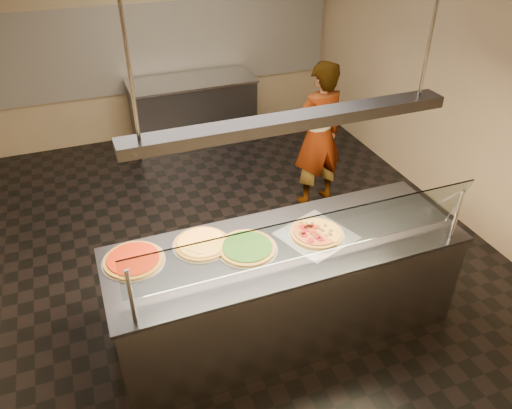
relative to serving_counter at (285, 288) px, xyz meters
name	(u,v)px	position (x,y,z in m)	size (l,w,h in m)	color
ground	(239,242)	(0.05, 1.31, -0.48)	(5.00, 6.00, 0.02)	black
wall_back	(164,31)	(0.05, 4.32, 1.03)	(5.00, 0.02, 3.00)	tan
wall_front	(455,359)	(0.05, -1.70, 1.03)	(5.00, 0.02, 3.00)	tan
wall_right	(457,78)	(2.56, 1.31, 1.03)	(0.02, 6.00, 3.00)	tan
tile_band	(166,46)	(0.05, 4.29, 0.83)	(4.90, 0.02, 1.20)	silver
serving_counter	(285,288)	(0.00, 0.00, 0.00)	(2.80, 0.94, 0.93)	#B7B7BC
sneeze_guard	(308,238)	(0.00, -0.34, 0.76)	(2.56, 0.18, 0.54)	#B7B7BC
perforated_tray	(316,235)	(0.26, 0.01, 0.47)	(0.64, 0.64, 0.01)	silver
half_pizza_pepperoni	(305,235)	(0.16, 0.01, 0.50)	(0.34, 0.46, 0.05)	brown
half_pizza_sausage	(327,230)	(0.36, 0.01, 0.49)	(0.34, 0.46, 0.04)	brown
pizza_spinach	(247,247)	(-0.31, 0.05, 0.48)	(0.47, 0.47, 0.03)	silver
pizza_cheese	(202,243)	(-0.62, 0.22, 0.48)	(0.45, 0.45, 0.03)	silver
pizza_tomato	(133,260)	(-1.14, 0.21, 0.48)	(0.47, 0.47, 0.03)	silver
pizza_spatula	(203,250)	(-0.64, 0.12, 0.49)	(0.28, 0.17, 0.02)	#B7B7BC
prep_table	(193,111)	(0.26, 3.86, 0.00)	(1.75, 0.74, 0.93)	#3F3F45
worker	(318,136)	(1.17, 1.75, 0.39)	(0.63, 0.41, 1.72)	#383742
heat_lamp_housing	(292,121)	(0.00, 0.00, 1.48)	(2.30, 0.18, 0.08)	#3F3F45
lamp_rod_left	(127,55)	(-1.00, 0.00, 2.03)	(0.02, 0.02, 1.01)	#B7B7BC
lamp_rod_right	(433,23)	(1.00, 0.00, 2.03)	(0.02, 0.02, 1.01)	#B7B7BC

